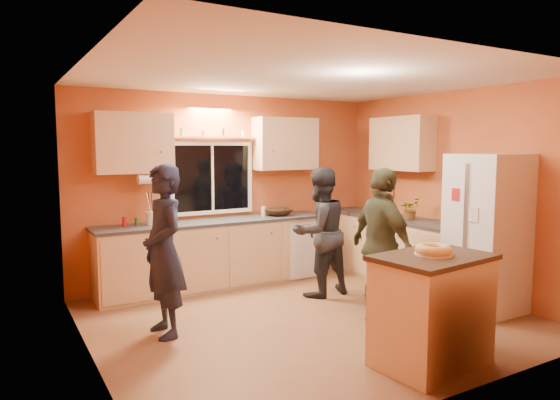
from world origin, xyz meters
TOP-DOWN VIEW (x-y plane):
  - ground at (0.00, 0.00)m, footprint 4.50×4.50m
  - room_shell at (0.12, 0.41)m, footprint 4.54×4.04m
  - back_counter at (0.01, 1.70)m, footprint 4.23×0.62m
  - right_counter at (1.95, 0.50)m, footprint 0.62×1.84m
  - refrigerator at (1.89, -0.80)m, footprint 0.72×0.70m
  - island at (0.26, -1.51)m, footprint 1.06×0.78m
  - bundt_pastry at (0.26, -1.51)m, footprint 0.31×0.31m
  - person_left at (-1.51, 0.31)m, footprint 0.45×0.65m
  - person_center at (0.60, 0.66)m, footprint 0.83×0.67m
  - person_right at (0.56, -0.54)m, footprint 0.50×1.01m
  - mixing_bowl at (0.60, 1.71)m, footprint 0.43×0.43m
  - utensil_crock at (-1.23, 1.74)m, footprint 0.14×0.14m
  - potted_plant at (1.93, 0.44)m, footprint 0.32×0.29m
  - red_box at (1.95, 0.90)m, footprint 0.19×0.16m

SIDE VIEW (x-z plane):
  - ground at x=0.00m, z-range 0.00..0.00m
  - back_counter at x=0.01m, z-range 0.00..0.90m
  - right_counter at x=1.95m, z-range 0.00..0.90m
  - island at x=0.26m, z-range 0.01..0.97m
  - person_center at x=0.60m, z-range 0.00..1.62m
  - person_right at x=0.56m, z-range 0.00..1.67m
  - person_left at x=-1.51m, z-range 0.00..1.71m
  - refrigerator at x=1.89m, z-range 0.00..1.80m
  - red_box at x=1.95m, z-range 0.90..0.97m
  - mixing_bowl at x=0.60m, z-range 0.90..1.00m
  - utensil_crock at x=-1.23m, z-range 0.90..1.07m
  - bundt_pastry at x=0.26m, z-range 0.96..1.05m
  - potted_plant at x=1.93m, z-range 0.90..1.19m
  - room_shell at x=0.12m, z-range 0.31..2.92m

